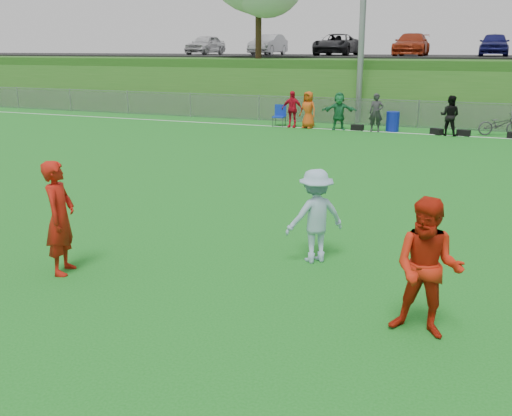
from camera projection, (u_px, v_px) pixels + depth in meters
The scene contains 14 objects.
ground at pixel (268, 290), 8.89m from camera, with size 120.00×120.00×0.00m, color #166B19.
sideline_far at pixel (412, 133), 24.98m from camera, with size 60.00×0.10×0.01m, color white.
fence at pixel (418, 114), 26.59m from camera, with size 58.00×0.06×1.30m.
berm at pixel (439, 82), 36.20m from camera, with size 120.00×18.00×3.00m, color #235919.
parking_lot at pixel (444, 57), 37.56m from camera, with size 120.00×12.00×0.10m, color black.
car_row at pixel (425, 44), 36.87m from camera, with size 32.04×5.18×1.44m.
spectator_row at pixel (351, 112), 25.72m from camera, with size 8.02×0.98×1.69m.
gear_bags at pixel (441, 132), 24.61m from camera, with size 7.16×0.56×0.26m.
player_red_left at pixel (60, 218), 9.36m from camera, with size 0.70×0.46×1.91m, color #AC160B.
player_red_center at pixel (428, 268), 7.28m from camera, with size 0.90×0.70×1.86m, color red.
player_blue at pixel (315, 216), 9.90m from camera, with size 1.07×0.61×1.66m, color #92B1CB.
recycling_bin at pixel (393, 122), 25.56m from camera, with size 0.58×0.58×0.87m, color #0D1C94.
camp_chair at pixel (279, 120), 27.25m from camera, with size 0.60×0.61×1.01m.
bicycle at pixel (500, 124), 24.35m from camera, with size 0.62×1.78×0.93m, color #313134.
Camera 1 is at (2.85, -7.69, 3.66)m, focal length 40.00 mm.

